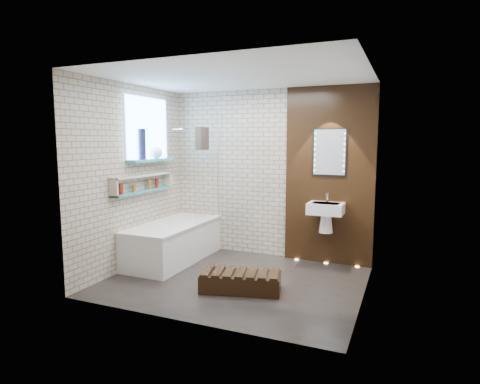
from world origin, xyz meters
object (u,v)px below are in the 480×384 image
at_px(bath_screen, 207,175).
at_px(led_mirror, 330,152).
at_px(bathtub, 174,242).
at_px(washbasin, 326,213).
at_px(walnut_step, 241,282).

distance_m(bath_screen, led_mirror, 1.89).
height_order(bathtub, bath_screen, bath_screen).
xyz_separation_m(bathtub, bath_screen, (0.35, 0.44, 0.99)).
bearing_deg(bath_screen, bathtub, -128.90).
xyz_separation_m(washbasin, walnut_step, (-0.75, -1.37, -0.68)).
relative_size(led_mirror, walnut_step, 0.73).
relative_size(bathtub, bath_screen, 1.24).
bearing_deg(led_mirror, bathtub, -160.22).
bearing_deg(led_mirror, washbasin, -90.00).
xyz_separation_m(bath_screen, walnut_step, (1.07, -1.19, -1.17)).
bearing_deg(walnut_step, bath_screen, 131.96).
bearing_deg(bath_screen, led_mirror, 10.66).
relative_size(washbasin, walnut_step, 0.60).
relative_size(bath_screen, washbasin, 2.41).
bearing_deg(bath_screen, walnut_step, -48.04).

